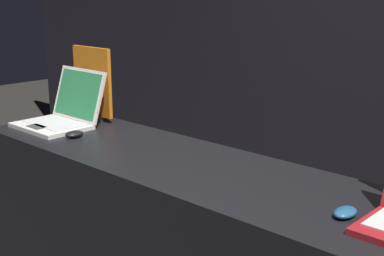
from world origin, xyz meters
TOP-DOWN VIEW (x-y plane):
  - laptop_front at (-0.92, 0.30)m, footprint 0.37×0.36m
  - mouse_front at (-0.68, 0.21)m, footprint 0.07×0.09m
  - promo_stand_front at (-0.92, 0.50)m, footprint 0.30×0.07m
  - mouse_back at (0.69, 0.24)m, footprint 0.06×0.10m

SIDE VIEW (x-z plane):
  - mouse_back at x=0.69m, z-range 0.89..0.91m
  - mouse_front at x=-0.68m, z-range 0.89..0.92m
  - laptop_front at x=-0.92m, z-range 0.81..1.09m
  - promo_stand_front at x=-0.92m, z-range 0.88..1.26m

